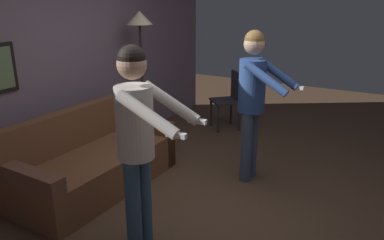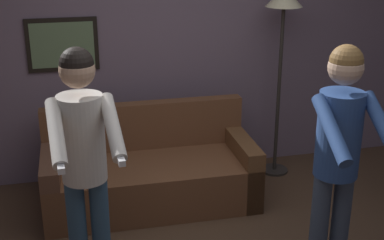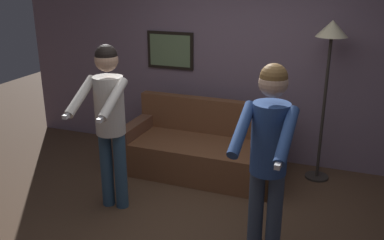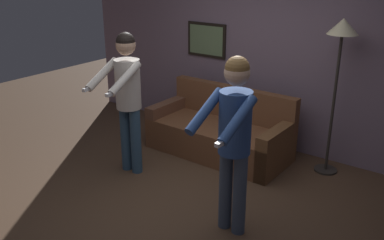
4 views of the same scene
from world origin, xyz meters
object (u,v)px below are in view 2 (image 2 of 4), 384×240
at_px(couch, 150,174).
at_px(person_standing_right, 339,146).
at_px(torchiere_lamp, 283,19).
at_px(person_standing_left, 83,150).

height_order(couch, person_standing_right, person_standing_right).
distance_m(couch, person_standing_right, 1.96).
height_order(couch, torchiere_lamp, torchiere_lamp).
bearing_deg(person_standing_right, person_standing_left, 168.71).
relative_size(couch, person_standing_left, 1.10).
bearing_deg(person_standing_left, couch, 61.69).
relative_size(torchiere_lamp, person_standing_left, 1.09).
distance_m(torchiere_lamp, person_standing_left, 2.51).
xyz_separation_m(couch, person_standing_right, (1.06, -1.45, 0.78)).
xyz_separation_m(couch, torchiere_lamp, (1.37, 0.34, 1.32)).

